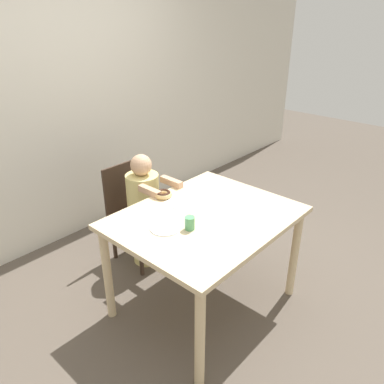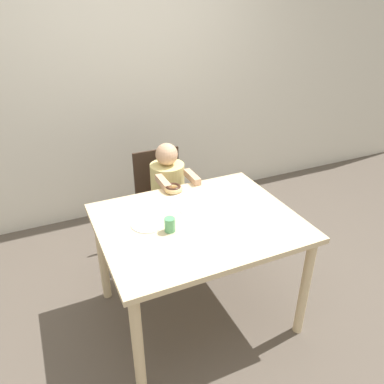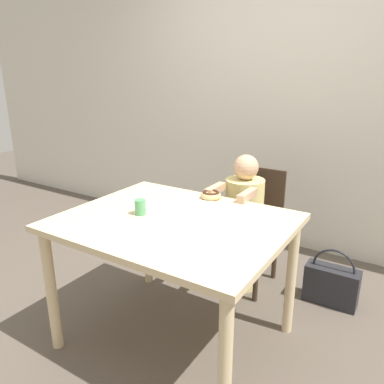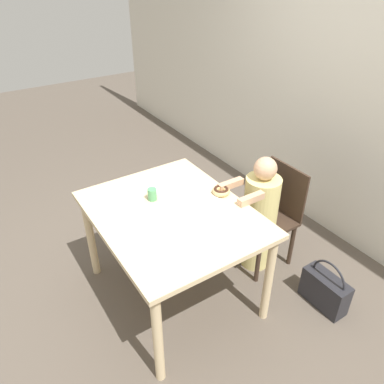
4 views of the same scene
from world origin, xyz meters
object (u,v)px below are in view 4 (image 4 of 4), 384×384
Objects in this scene: child_figure at (259,215)px; handbag at (325,290)px; donut at (221,191)px; chair at (270,216)px; cup at (152,194)px.

handbag is at bearing 12.27° from child_figure.
donut is at bearing -146.41° from handbag.
handbag is (0.70, 0.46, -0.65)m from donut.
chair is 0.14m from child_figure.
chair is 6.74× the size of donut.
chair is 0.58m from donut.
donut is 0.49m from cup.
chair is 0.86× the size of child_figure.
cup reaches higher than donut.
chair is 1.02m from cup.
child_figure is 0.89m from cup.
child_figure reaches higher than handbag.
chair reaches higher than donut.
child_figure is 11.59× the size of cup.
chair is 9.92× the size of cup.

